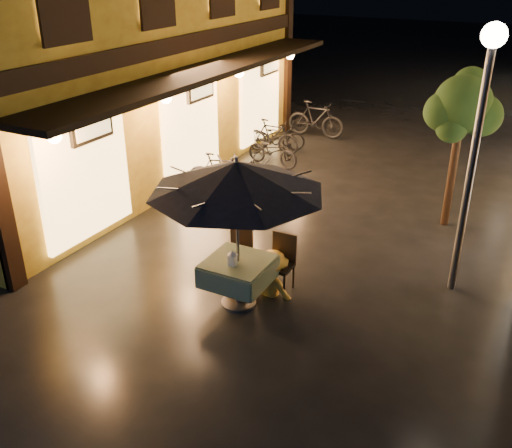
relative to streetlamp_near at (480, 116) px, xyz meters
The scene contains 17 objects.
ground 4.64m from the streetlamp_near, 146.31° to the right, with size 90.00×90.00×0.00m, color black.
west_building 8.98m from the streetlamp_near, 167.08° to the left, with size 5.90×11.40×7.40m.
street_tree 2.63m from the streetlamp_near, 103.11° to the left, with size 1.43×1.20×3.15m.
streetlamp_near is the anchor object (origin of this frame).
cafe_table 4.27m from the streetlamp_near, 144.80° to the right, with size 0.99×0.99×0.78m.
patio_umbrella 3.66m from the streetlamp_near, 144.80° to the right, with size 2.66×2.66×2.46m.
cafe_chair_left 4.30m from the streetlamp_near, 158.25° to the right, with size 0.42×0.42×0.97m.
cafe_chair_right 3.72m from the streetlamp_near, 152.28° to the right, with size 0.42×0.42×0.97m.
table_lantern 4.19m from the streetlamp_near, 142.67° to the right, with size 0.16×0.16×0.25m.
person_orange 4.28m from the streetlamp_near, 155.20° to the right, with size 0.66×0.52×1.37m, color #ED5A00.
person_yellow 3.72m from the streetlamp_near, 149.72° to the right, with size 0.95×0.55×1.47m, color gold.
bicycle_0 6.07m from the streetlamp_near, 161.09° to the left, with size 0.63×1.81×0.95m, color black.
bicycle_1 6.45m from the streetlamp_near, 161.19° to the left, with size 0.43×1.54×0.92m, color black.
bicycle_2 7.19m from the streetlamp_near, 142.51° to the left, with size 0.53×1.52×0.80m, color black.
bicycle_3 8.06m from the streetlamp_near, 139.14° to the left, with size 0.44×1.57×0.95m, color black.
bicycle_4 8.32m from the streetlamp_near, 137.12° to the left, with size 0.53×1.52×0.80m, color black.
bicycle_5 9.19m from the streetlamp_near, 127.11° to the left, with size 0.50×1.78×1.07m, color black.
Camera 1 is at (3.89, -6.75, 5.06)m, focal length 40.00 mm.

